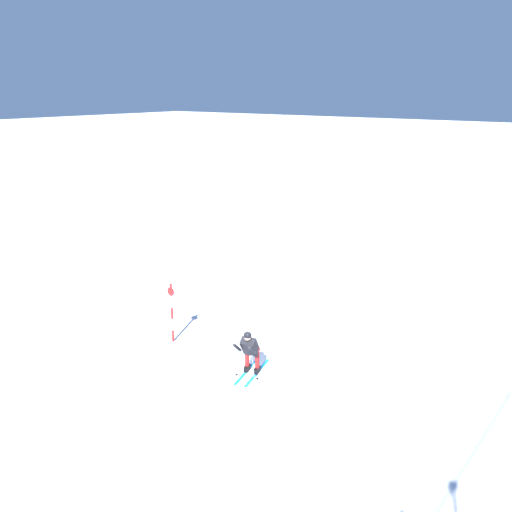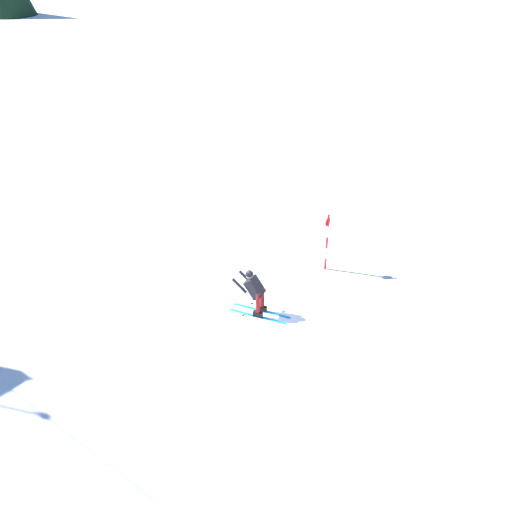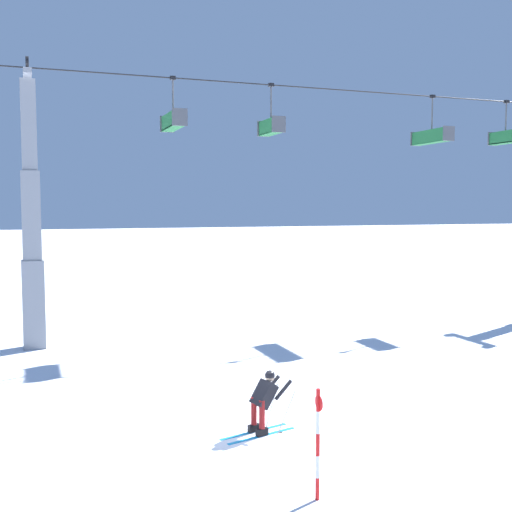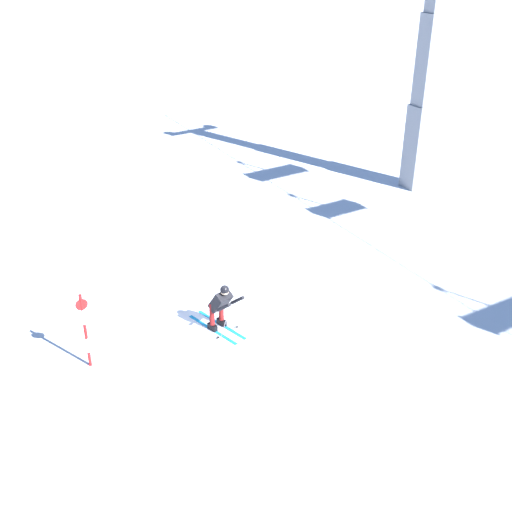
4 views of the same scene
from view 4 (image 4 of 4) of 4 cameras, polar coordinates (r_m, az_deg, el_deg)
The scene contains 4 objects.
ground_plane at distance 17.21m, azimuth -3.13°, elevation -5.85°, with size 260.00×260.00×0.00m, color white.
skier_carving_main at distance 16.51m, azimuth -3.08°, elevation -4.20°, with size 1.83×0.96×1.53m.
lift_tower_near at distance 24.75m, azimuth 14.60°, elevation 14.83°, with size 0.77×2.51×10.07m.
trail_marker_pole at distance 15.64m, azimuth -14.65°, elevation -6.11°, with size 0.07×0.28×1.97m.
Camera 4 is at (12.69, -6.31, 9.77)m, focal length 45.97 mm.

